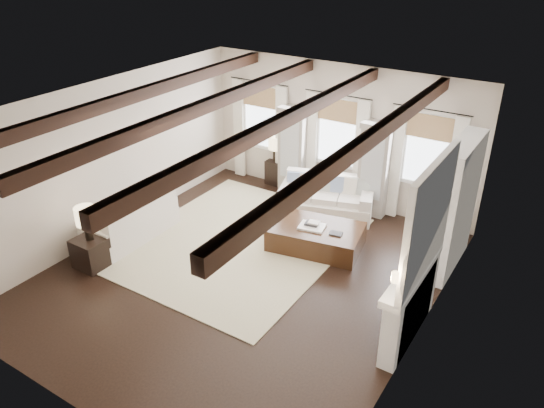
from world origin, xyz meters
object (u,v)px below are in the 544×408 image
Objects in this scene: side_table_front at (92,252)px; side_table_back at (276,172)px; sofa_left at (133,223)px; ottoman at (316,237)px; sofa_back at (327,199)px.

side_table_front is 5.10m from side_table_back.
sofa_left is 1.12× the size of ottoman.
side_table_back is at bearing 126.34° from ottoman.
side_table_back reaches higher than ottoman.
ottoman is at bearing -70.60° from sofa_back.
sofa_back is 4.21m from sofa_left.
sofa_back reaches higher than side_table_back.
side_table_front is (0.10, -1.16, -0.05)m from sofa_left.
sofa_back reaches higher than side_table_front.
sofa_back is at bearing 57.05° from side_table_front.
sofa_back reaches higher than ottoman.
side_table_back is at bearing 74.81° from sofa_left.
ottoman is 3.16m from side_table_back.
sofa_back is at bearing 47.26° from sofa_left.
sofa_left is at bearing -132.74° from sofa_back.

